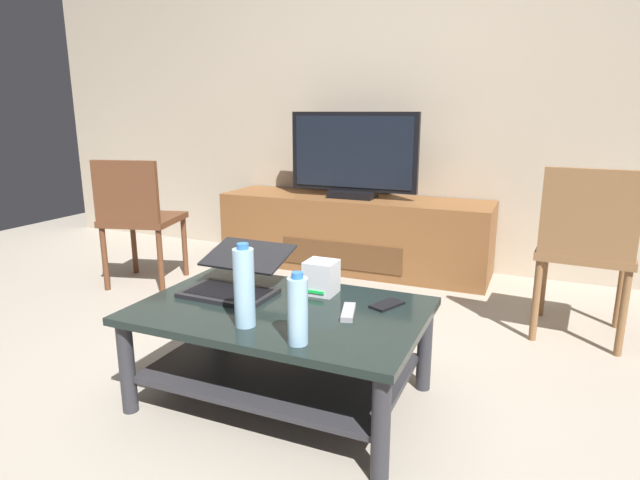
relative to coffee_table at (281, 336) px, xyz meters
name	(u,v)px	position (x,y,z in m)	size (l,w,h in m)	color
ground_plane	(259,400)	(-0.08, -0.04, -0.27)	(7.68, 7.68, 0.00)	#9E9384
back_wall	(408,72)	(-0.08, 2.16, 1.13)	(6.40, 0.12, 2.80)	#B2A38C
coffee_table	(281,336)	(0.00, 0.00, 0.00)	(1.10, 0.71, 0.39)	black
media_cabinet	(353,233)	(-0.36, 1.84, -0.01)	(1.95, 0.51, 0.53)	brown
television	(353,157)	(-0.36, 1.82, 0.54)	(0.93, 0.20, 0.60)	black
dining_chair	(586,244)	(1.10, 1.10, 0.22)	(0.47, 0.47, 0.88)	brown
side_chair	(138,215)	(-1.50, 0.90, 0.21)	(0.54, 0.54, 0.84)	#59331E
laptop	(236,277)	(-0.26, 0.10, 0.18)	(0.37, 0.40, 0.17)	black
router_box	(321,277)	(0.08, 0.21, 0.19)	(0.13, 0.12, 0.14)	silver
water_bottle_near	(298,310)	(0.20, -0.27, 0.23)	(0.07, 0.07, 0.24)	#99C6E5
water_bottle_far	(244,287)	(-0.03, -0.21, 0.26)	(0.07, 0.07, 0.30)	#99C6E5
cell_phone	(387,305)	(0.37, 0.17, 0.13)	(0.07, 0.14, 0.01)	black
tv_remote	(348,312)	(0.27, 0.03, 0.13)	(0.04, 0.16, 0.02)	#99999E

